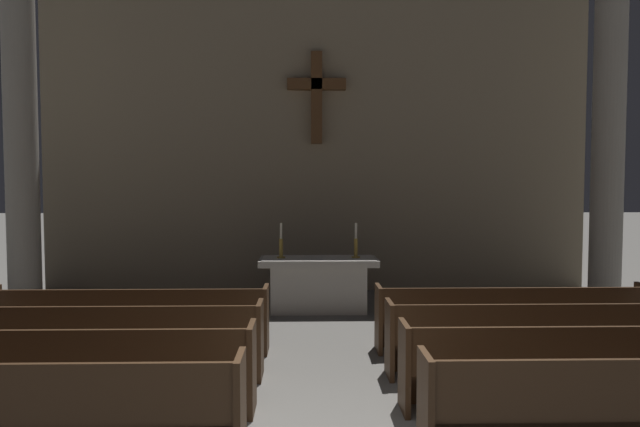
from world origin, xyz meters
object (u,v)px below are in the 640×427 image
(pew_left_row_1, at_px, (13,411))
(candlestick_right, at_px, (356,247))
(pew_left_row_2, at_px, (66,370))
(altar, at_px, (319,283))
(column_right_second, at_px, (609,120))
(column_left_second, at_px, (21,119))
(pew_right_row_3, at_px, (544,338))
(pew_right_row_2, at_px, (586,366))
(pew_left_row_3, at_px, (102,341))
(pew_left_row_4, at_px, (129,320))
(pew_right_row_4, at_px, (513,318))
(candlestick_left, at_px, (281,247))

(pew_left_row_1, relative_size, candlestick_right, 6.02)
(pew_left_row_2, bearing_deg, altar, 60.34)
(pew_left_row_2, xyz_separation_m, column_right_second, (8.29, 5.03, 3.13))
(column_left_second, bearing_deg, candlestick_right, -1.95)
(pew_right_row_3, height_order, altar, altar)
(pew_left_row_2, bearing_deg, column_right_second, 31.25)
(pew_right_row_2, relative_size, column_right_second, 0.53)
(pew_left_row_1, distance_m, pew_left_row_3, 2.19)
(pew_left_row_2, bearing_deg, pew_left_row_3, 90.00)
(altar, bearing_deg, pew_left_row_2, -119.66)
(pew_right_row_2, height_order, altar, altar)
(column_right_second, bearing_deg, altar, -177.80)
(pew_left_row_4, distance_m, column_right_second, 9.30)
(pew_left_row_4, height_order, pew_right_row_4, same)
(altar, bearing_deg, candlestick_left, 180.00)
(candlestick_left, distance_m, candlestick_right, 1.40)
(pew_left_row_2, relative_size, column_right_second, 0.53)
(pew_left_row_1, xyz_separation_m, column_left_second, (-2.80, 6.12, 3.13))
(pew_right_row_3, xyz_separation_m, candlestick_left, (-3.44, 3.72, 0.74))
(pew_left_row_3, xyz_separation_m, pew_right_row_4, (5.48, 1.10, 0.00))
(pew_left_row_3, xyz_separation_m, candlestick_left, (2.04, 3.72, 0.74))
(pew_right_row_4, height_order, candlestick_left, candlestick_left)
(altar, relative_size, candlestick_right, 3.37)
(candlestick_left, bearing_deg, pew_left_row_4, -127.89)
(pew_left_row_2, relative_size, altar, 1.79)
(pew_left_row_1, bearing_deg, candlestick_right, 59.78)
(pew_left_row_2, bearing_deg, pew_left_row_1, -90.00)
(pew_left_row_1, xyz_separation_m, candlestick_left, (2.04, 5.91, 0.74))
(pew_left_row_4, distance_m, candlestick_left, 3.41)
(pew_left_row_2, xyz_separation_m, column_left_second, (-2.80, 5.03, 3.13))
(pew_left_row_1, bearing_deg, pew_left_row_4, 90.00)
(pew_left_row_4, bearing_deg, altar, 43.74)
(pew_left_row_3, relative_size, altar, 1.79)
(pew_right_row_3, bearing_deg, pew_left_row_4, 168.70)
(column_right_second, bearing_deg, candlestick_left, -178.05)
(pew_left_row_1, relative_size, pew_right_row_3, 1.00)
(pew_left_row_3, height_order, pew_right_row_2, same)
(pew_right_row_2, bearing_deg, pew_left_row_4, 158.22)
(pew_left_row_2, height_order, pew_left_row_3, same)
(pew_right_row_2, height_order, column_right_second, column_right_second)
(pew_right_row_2, xyz_separation_m, pew_right_row_3, (0.00, 1.10, 0.00))
(pew_right_row_3, relative_size, pew_right_row_4, 1.00)
(pew_right_row_3, xyz_separation_m, altar, (-2.74, 3.72, 0.06))
(candlestick_right, bearing_deg, pew_left_row_3, -132.78)
(pew_right_row_3, relative_size, candlestick_left, 6.02)
(pew_left_row_3, relative_size, candlestick_left, 6.02)
(pew_left_row_3, xyz_separation_m, column_left_second, (-2.80, 3.93, 3.13))
(pew_left_row_3, distance_m, pew_left_row_4, 1.10)
(pew_left_row_1, relative_size, pew_left_row_2, 1.00)
(pew_left_row_2, distance_m, pew_right_row_4, 5.91)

